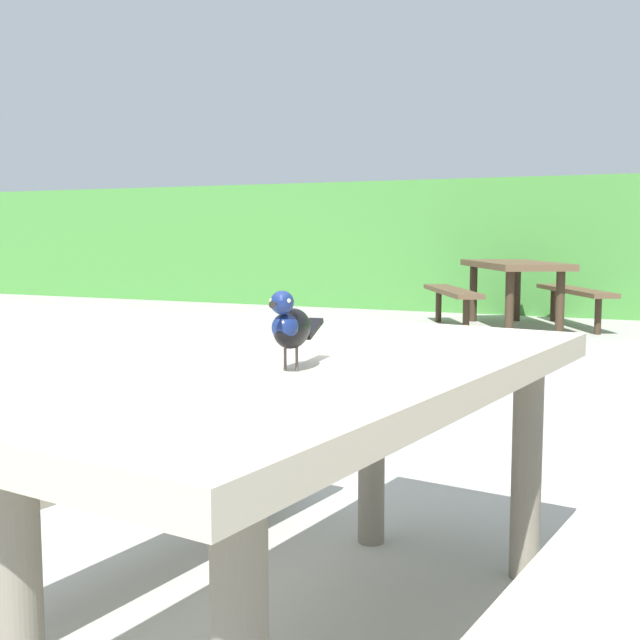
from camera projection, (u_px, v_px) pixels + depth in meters
name	position (u px, v px, depth m)	size (l,w,h in m)	color
ground_plane	(198.00, 636.00, 2.09)	(60.00, 60.00, 0.00)	#A3A099
hedge_wall	(596.00, 246.00, 10.65)	(28.00, 1.79, 1.77)	#428438
picnic_table_foreground	(331.00, 437.00, 1.94)	(1.89, 1.91, 0.74)	#B2A893
bird_grackle	(290.00, 326.00, 1.78)	(0.08, 0.29, 0.18)	black
picnic_table_mid_left	(514.00, 278.00, 8.88)	(2.30, 2.31, 0.74)	brown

